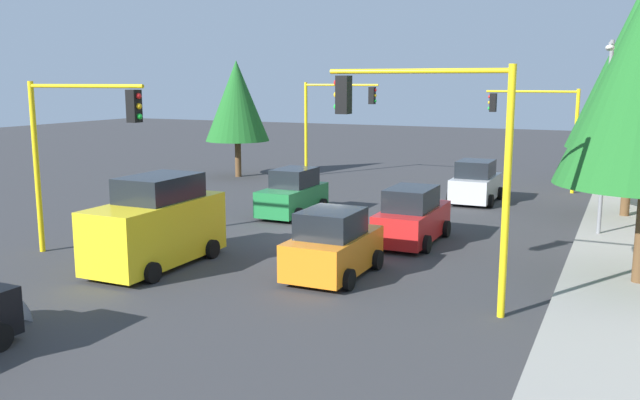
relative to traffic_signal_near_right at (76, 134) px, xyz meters
The scene contains 15 objects.
ground_plane 9.17m from the traffic_signal_near_right, 136.55° to the left, with size 120.00×120.00×0.00m, color #353538.
sidewalk_kerb 19.95m from the traffic_signal_near_right, 124.20° to the left, with size 80.00×4.00×0.15m, color gray.
traffic_signal_near_right is the anchor object (origin of this frame).
traffic_signal_far_left 22.98m from the traffic_signal_near_right, 150.52° to the left, with size 0.36×4.59×5.22m.
traffic_signal_near_left 11.43m from the traffic_signal_near_right, 90.00° to the left, with size 0.36×4.59×5.98m.
traffic_signal_far_right 20.00m from the traffic_signal_near_right, behind, with size 0.36×4.59×5.52m.
street_lamp_curbside 17.72m from the traffic_signal_near_right, 122.85° to the left, with size 2.15×0.28×7.00m.
tree_roadside_far 28.43m from the traffic_signal_near_right, 147.68° to the left, with size 4.29×4.29×7.85m.
tree_opposite_side 18.77m from the traffic_signal_near_right, 163.55° to the right, with size 3.73×3.73×6.79m.
tree_roadside_mid 21.13m from the traffic_signal_near_right, 131.75° to the left, with size 5.00×5.00×9.17m.
delivery_van_yellow 3.89m from the traffic_signal_near_right, 94.16° to the left, with size 4.80×2.22×2.77m.
car_orange 8.80m from the traffic_signal_near_right, 100.20° to the left, with size 3.63×2.09×1.98m.
car_green 9.94m from the traffic_signal_near_right, 161.70° to the left, with size 3.79×1.93×1.98m.
car_silver 18.19m from the traffic_signal_near_right, 148.85° to the left, with size 3.74×2.05×1.98m.
car_red 11.44m from the traffic_signal_near_right, 125.51° to the left, with size 4.14×1.98×1.98m.
Camera 1 is at (21.86, 10.06, 5.60)m, focal length 37.78 mm.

